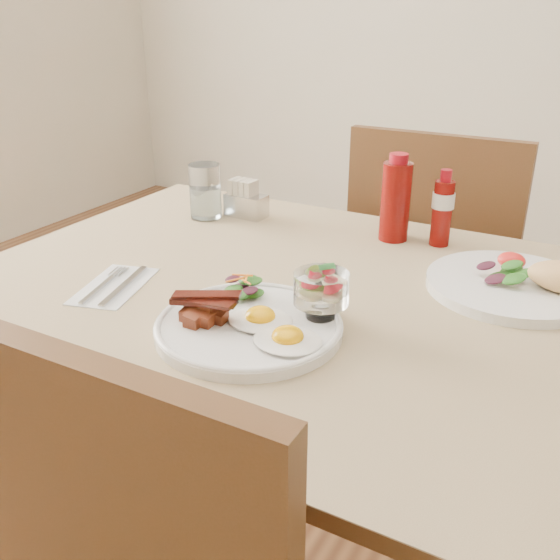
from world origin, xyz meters
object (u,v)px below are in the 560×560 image
(hot_sauce_bottle, at_px, (442,209))
(table, at_px, (335,344))
(ketchup_bottle, at_px, (396,200))
(chair_far, at_px, (436,280))
(water_glass, at_px, (205,194))
(second_plate, at_px, (525,282))
(sugar_caddy, at_px, (245,201))
(main_plate, at_px, (249,327))
(fruit_cup, at_px, (321,289))

(hot_sauce_bottle, bearing_deg, table, -103.48)
(ketchup_bottle, bearing_deg, chair_far, 87.73)
(chair_far, xyz_separation_m, hot_sauce_bottle, (0.08, -0.34, 0.30))
(ketchup_bottle, height_order, water_glass, ketchup_bottle)
(chair_far, bearing_deg, second_plate, -61.27)
(sugar_caddy, bearing_deg, second_plate, -8.37)
(table, xyz_separation_m, water_glass, (-0.44, 0.25, 0.14))
(main_plate, height_order, sugar_caddy, sugar_caddy)
(chair_far, distance_m, ketchup_bottle, 0.47)
(table, xyz_separation_m, chair_far, (0.00, 0.66, -0.14))
(table, relative_size, second_plate, 4.30)
(second_plate, xyz_separation_m, hot_sauce_bottle, (-0.19, 0.16, 0.06))
(hot_sauce_bottle, bearing_deg, water_glass, -170.88)
(chair_far, distance_m, hot_sauce_bottle, 0.46)
(table, height_order, main_plate, main_plate)
(hot_sauce_bottle, bearing_deg, sugar_caddy, -175.55)
(second_plate, bearing_deg, table, -147.34)
(fruit_cup, xyz_separation_m, ketchup_bottle, (-0.03, 0.42, 0.02))
(ketchup_bottle, bearing_deg, table, -87.48)
(second_plate, relative_size, sugar_caddy, 3.27)
(main_plate, height_order, water_glass, water_glass)
(main_plate, xyz_separation_m, water_glass, (-0.37, 0.42, 0.05))
(table, xyz_separation_m, sugar_caddy, (-0.36, 0.29, 0.12))
(main_plate, relative_size, ketchup_bottle, 1.57)
(second_plate, xyz_separation_m, water_glass, (-0.70, 0.07, 0.03))
(chair_far, bearing_deg, table, -90.00)
(hot_sauce_bottle, xyz_separation_m, water_glass, (-0.51, -0.08, -0.02))
(fruit_cup, height_order, hot_sauce_bottle, hot_sauce_bottle)
(table, distance_m, sugar_caddy, 0.48)
(table, bearing_deg, sugar_caddy, 140.76)
(chair_far, xyz_separation_m, sugar_caddy, (-0.36, -0.37, 0.26))
(fruit_cup, height_order, second_plate, fruit_cup)
(hot_sauce_bottle, relative_size, sugar_caddy, 1.63)
(hot_sauce_bottle, bearing_deg, second_plate, -39.30)
(chair_far, relative_size, water_glass, 7.64)
(second_plate, relative_size, ketchup_bottle, 1.74)
(main_plate, bearing_deg, table, 68.44)
(table, height_order, second_plate, second_plate)
(second_plate, relative_size, water_glass, 2.54)
(main_plate, relative_size, fruit_cup, 3.32)
(chair_far, height_order, main_plate, chair_far)
(table, relative_size, main_plate, 4.75)
(hot_sauce_bottle, distance_m, water_glass, 0.52)
(ketchup_bottle, distance_m, sugar_caddy, 0.35)
(main_plate, distance_m, water_glass, 0.56)
(fruit_cup, bearing_deg, ketchup_bottle, 94.31)
(chair_far, relative_size, sugar_caddy, 9.85)
(main_plate, xyz_separation_m, second_plate, (0.34, 0.34, 0.01))
(fruit_cup, distance_m, hot_sauce_bottle, 0.43)
(chair_far, height_order, ketchup_bottle, same)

